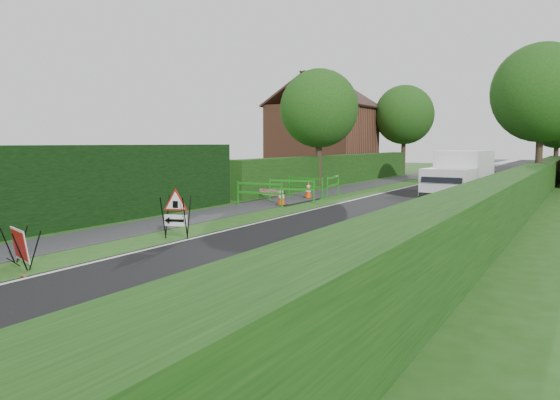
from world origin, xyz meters
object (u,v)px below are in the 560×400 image
at_px(red_rect_sign, 20,246).
at_px(works_van, 460,175).
at_px(triangle_sign, 174,210).
at_px(hatchback_car, 477,174).

bearing_deg(red_rect_sign, works_van, 93.66).
distance_m(red_rect_sign, triangle_sign, 4.18).
distance_m(triangle_sign, works_van, 14.40).
distance_m(triangle_sign, hatchback_car, 25.67).
xyz_separation_m(red_rect_sign, works_van, (5.17, 17.77, 0.71)).
bearing_deg(triangle_sign, works_van, 53.25).
relative_size(red_rect_sign, triangle_sign, 0.94).
bearing_deg(hatchback_car, red_rect_sign, -83.15).
bearing_deg(triangle_sign, hatchback_car, 64.58).
bearing_deg(red_rect_sign, triangle_sign, 101.64).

